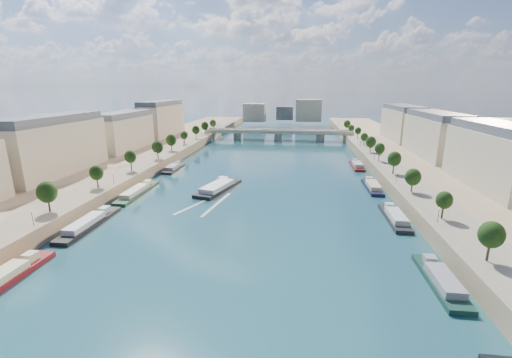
# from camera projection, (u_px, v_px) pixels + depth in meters

# --- Properties ---
(ground) EXTENTS (700.00, 700.00, 0.00)m
(ground) POSITION_uv_depth(u_px,v_px,m) (262.00, 180.00, 151.01)
(ground) COLOR #0C2637
(ground) RESTS_ON ground
(quay_left) EXTENTS (44.00, 520.00, 5.00)m
(quay_left) POSITION_uv_depth(u_px,v_px,m) (109.00, 170.00, 158.82)
(quay_left) COLOR #9E8460
(quay_left) RESTS_ON ground
(quay_right) EXTENTS (44.00, 520.00, 5.00)m
(quay_right) POSITION_uv_depth(u_px,v_px,m) (435.00, 180.00, 141.89)
(quay_right) COLOR #9E8460
(quay_right) RESTS_ON ground
(pave_left) EXTENTS (14.00, 520.00, 0.10)m
(pave_left) POSITION_uv_depth(u_px,v_px,m) (139.00, 165.00, 156.39)
(pave_left) COLOR gray
(pave_left) RESTS_ON quay_left
(pave_right) EXTENTS (14.00, 520.00, 0.10)m
(pave_right) POSITION_uv_depth(u_px,v_px,m) (398.00, 173.00, 142.98)
(pave_right) COLOR gray
(pave_right) RESTS_ON quay_right
(trees_left) EXTENTS (4.80, 268.80, 8.26)m
(trees_left) POSITION_uv_depth(u_px,v_px,m) (144.00, 153.00, 156.65)
(trees_left) COLOR #382B1E
(trees_left) RESTS_ON ground
(trees_right) EXTENTS (4.80, 268.80, 8.26)m
(trees_right) POSITION_uv_depth(u_px,v_px,m) (388.00, 155.00, 151.38)
(trees_right) COLOR #382B1E
(trees_right) RESTS_ON ground
(lamps_left) EXTENTS (0.36, 200.36, 4.28)m
(lamps_left) POSITION_uv_depth(u_px,v_px,m) (138.00, 165.00, 145.56)
(lamps_left) COLOR black
(lamps_left) RESTS_ON ground
(lamps_right) EXTENTS (0.36, 200.36, 4.28)m
(lamps_right) POSITION_uv_depth(u_px,v_px,m) (384.00, 164.00, 147.59)
(lamps_right) COLOR black
(lamps_right) RESTS_ON ground
(buildings_left) EXTENTS (16.00, 226.00, 23.20)m
(buildings_left) POSITION_uv_depth(u_px,v_px,m) (94.00, 136.00, 168.19)
(buildings_left) COLOR #C3B796
(buildings_left) RESTS_ON ground
(buildings_right) EXTENTS (16.00, 226.00, 23.20)m
(buildings_right) POSITION_uv_depth(u_px,v_px,m) (460.00, 143.00, 148.20)
(buildings_right) COLOR #C3B796
(buildings_right) RESTS_ON ground
(skyline) EXTENTS (79.00, 42.00, 22.00)m
(skyline) POSITION_uv_depth(u_px,v_px,m) (287.00, 111.00, 357.07)
(skyline) COLOR #C3B796
(skyline) RESTS_ON ground
(bridge) EXTENTS (112.00, 12.00, 8.15)m
(bridge) POSITION_uv_depth(u_px,v_px,m) (278.00, 133.00, 263.08)
(bridge) COLOR #C1B79E
(bridge) RESTS_ON ground
(tour_barge) EXTENTS (14.76, 28.14, 3.73)m
(tour_barge) POSITION_uv_depth(u_px,v_px,m) (218.00, 188.00, 136.37)
(tour_barge) COLOR black
(tour_barge) RESTS_ON ground
(wake) EXTENTS (14.53, 25.88, 0.04)m
(wake) POSITION_uv_depth(u_px,v_px,m) (208.00, 204.00, 120.71)
(wake) COLOR silver
(wake) RESTS_ON ground
(moored_barges_left) EXTENTS (5.00, 161.22, 3.60)m
(moored_barges_left) POSITION_uv_depth(u_px,v_px,m) (87.00, 225.00, 99.92)
(moored_barges_left) COLOR #162031
(moored_barges_left) RESTS_ON ground
(moored_barges_right) EXTENTS (5.00, 164.94, 3.60)m
(moored_barges_right) POSITION_uv_depth(u_px,v_px,m) (397.00, 220.00, 103.66)
(moored_barges_right) COLOR black
(moored_barges_right) RESTS_ON ground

